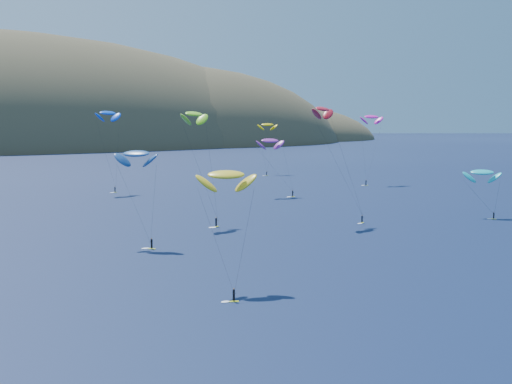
{
  "coord_description": "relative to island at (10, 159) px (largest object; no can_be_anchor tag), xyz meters",
  "views": [
    {
      "loc": [
        -82.15,
        -44.1,
        24.42
      ],
      "look_at": [
        -9.16,
        80.0,
        9.0
      ],
      "focal_mm": 50.0,
      "sensor_mm": 36.0,
      "label": 1
    }
  ],
  "objects": [
    {
      "name": "kitesurfer_11",
      "position": [
        35.6,
        -348.72,
        31.44
      ],
      "size": [
        10.73,
        12.52,
        22.99
      ],
      "rotation": [
        0.0,
        0.0,
        -0.42
      ],
      "color": "#F6FF1C",
      "rests_on": "ground"
    },
    {
      "name": "kitesurfer_5",
      "position": [
        13.04,
        -485.88,
        21.54
      ],
      "size": [
        8.7,
        9.94,
        13.18
      ],
      "rotation": [
        0.0,
        0.0,
        -0.81
      ],
      "color": "#F6FF1C",
      "rests_on": "ground"
    },
    {
      "name": "kitesurfer_4",
      "position": [
        -46.71,
        -386.03,
        36.05
      ],
      "size": [
        10.18,
        7.2,
        27.95
      ],
      "rotation": [
        0.0,
        0.0,
        0.35
      ],
      "color": "#F6FF1C",
      "rests_on": "ground"
    },
    {
      "name": "kitesurfer_3",
      "position": [
        -51.57,
        -459.87,
        35.5
      ],
      "size": [
        9.19,
        12.23,
        27.18
      ],
      "rotation": [
        0.0,
        0.0,
        0.44
      ],
      "color": "#F6FF1C",
      "rests_on": "ground"
    },
    {
      "name": "kitesurfer_2",
      "position": [
        -73.64,
        -516.55,
        26.73
      ],
      "size": [
        9.1,
        12.97,
        18.32
      ],
      "rotation": [
        0.0,
        0.0,
        -0.37
      ],
      "color": "#F6FF1C",
      "rests_on": "ground"
    },
    {
      "name": "kitesurfer_10",
      "position": [
        -72.91,
        -479.06,
        28.02
      ],
      "size": [
        8.48,
        11.28,
        19.64
      ],
      "rotation": [
        0.0,
        0.0,
        -0.82
      ],
      "color": "#F6FF1C",
      "rests_on": "ground"
    },
    {
      "name": "kitesurfer_6",
      "position": [
        -7.31,
        -420.7,
        27.58
      ],
      "size": [
        9.32,
        9.44,
        19.38
      ],
      "rotation": [
        0.0,
        0.0,
        -0.07
      ],
      "color": "#F6FF1C",
      "rests_on": "ground"
    },
    {
      "name": "island",
      "position": [
        0.0,
        0.0,
        0.0
      ],
      "size": [
        730.0,
        300.0,
        210.0
      ],
      "color": "#3D3526",
      "rests_on": "ground"
    },
    {
      "name": "kitesurfer_9",
      "position": [
        -25.24,
        -472.77,
        36.67
      ],
      "size": [
        11.3,
        10.88,
        28.17
      ],
      "rotation": [
        0.0,
        0.0,
        0.44
      ],
      "color": "#F6FF1C",
      "rests_on": "ground"
    },
    {
      "name": "kitesurfer_8",
      "position": [
        45.36,
        -404.91,
        34.77
      ],
      "size": [
        12.26,
        8.84,
        26.56
      ],
      "rotation": [
        0.0,
        0.0,
        -0.14
      ],
      "color": "#F6FF1C",
      "rests_on": "ground"
    }
  ]
}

